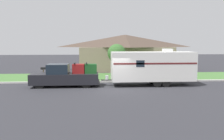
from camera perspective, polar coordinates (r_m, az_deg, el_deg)
name	(u,v)px	position (r m, az deg, el deg)	size (l,w,h in m)	color
ground_plane	(115,89)	(20.28, 0.73, -4.48)	(120.00, 120.00, 0.00)	#2D2D33
curb_strip	(112,82)	(23.95, -0.05, -2.65)	(80.00, 0.30, 0.14)	beige
lawn_strip	(109,77)	(27.56, -0.61, -1.59)	(80.00, 7.00, 0.03)	#477538
house_across_street	(125,52)	(34.73, 3.01, 4.19)	(13.30, 7.18, 4.89)	gray
pickup_truck	(66,76)	(21.94, -10.57, -1.36)	(5.89, 2.05, 2.06)	black
travel_trailer	(153,66)	(22.34, 9.28, 0.86)	(8.21, 2.22, 3.25)	black
mailbox	(43,71)	(25.02, -15.43, -0.14)	(0.48, 0.20, 1.42)	brown
tree_in_yard	(117,53)	(27.66, 1.08, 3.84)	(2.04, 2.04, 3.65)	brown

